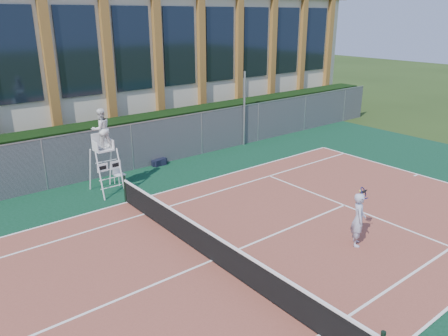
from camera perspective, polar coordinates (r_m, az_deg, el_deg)
ground at (r=13.35m, az=-1.58°, el=-12.09°), size 120.00×120.00×0.00m
apron at (r=14.04m, az=-4.09°, el=-10.38°), size 36.00×20.00×0.01m
tennis_court at (r=13.33m, az=-1.58°, el=-12.02°), size 23.77×10.97×0.02m
tennis_net at (r=13.07m, az=-1.60°, el=-10.08°), size 0.10×11.30×1.10m
fence at (r=20.04m, az=-17.00°, el=1.52°), size 40.00×0.06×2.20m
hedge at (r=21.12m, az=-18.24°, el=2.29°), size 40.00×1.40×2.20m
building at (r=28.04m, az=-24.94°, el=11.91°), size 45.00×10.60×8.22m
steel_pole at (r=24.22m, az=2.66°, el=7.69°), size 0.12×0.12×4.10m
umpire_chair at (r=18.02m, az=-15.73°, el=4.62°), size 0.99×1.52×3.55m
plastic_chair at (r=19.41m, az=-13.66°, el=-0.53°), size 0.48×0.48×0.89m
sports_bag_near at (r=21.51m, az=-8.37°, el=0.77°), size 0.76×0.42×0.30m
sports_bag_far at (r=21.49m, az=-8.53°, el=0.69°), size 0.72×0.41×0.27m
tennis_player at (r=14.40m, az=17.16°, el=-6.40°), size 1.03×0.82×1.77m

